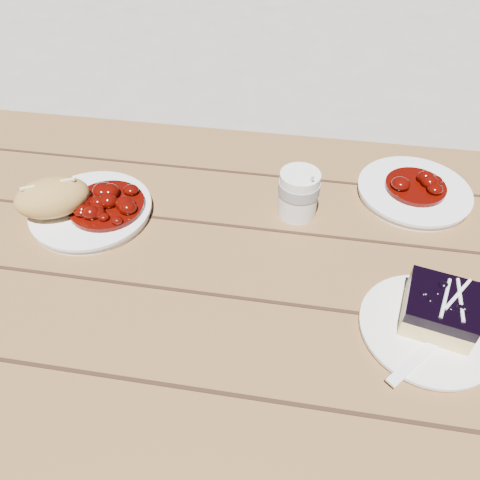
# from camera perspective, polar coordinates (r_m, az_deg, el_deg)

# --- Properties ---
(ground) EXTENTS (60.00, 60.00, 0.00)m
(ground) POSITION_cam_1_polar(r_m,az_deg,el_deg) (1.45, -6.23, -22.34)
(ground) COLOR gray
(ground) RESTS_ON ground
(picnic_table) EXTENTS (2.00, 1.55, 0.75)m
(picnic_table) POSITION_cam_1_polar(r_m,az_deg,el_deg) (0.94, -9.01, -8.09)
(picnic_table) COLOR brown
(picnic_table) RESTS_ON ground
(main_plate) EXTENTS (0.21, 0.21, 0.02)m
(main_plate) POSITION_cam_1_polar(r_m,az_deg,el_deg) (0.91, -17.63, 3.40)
(main_plate) COLOR white
(main_plate) RESTS_ON picnic_table
(goulash_stew) EXTENTS (0.14, 0.14, 0.04)m
(goulash_stew) POSITION_cam_1_polar(r_m,az_deg,el_deg) (0.88, -16.13, 4.86)
(goulash_stew) COLOR #490602
(goulash_stew) RESTS_ON main_plate
(bread_roll) EXTENTS (0.15, 0.14, 0.07)m
(bread_roll) POSITION_cam_1_polar(r_m,az_deg,el_deg) (0.89, -21.89, 4.84)
(bread_roll) COLOR #B48A45
(bread_roll) RESTS_ON main_plate
(dessert_plate) EXTENTS (0.19, 0.19, 0.01)m
(dessert_plate) POSITION_cam_1_polar(r_m,az_deg,el_deg) (0.74, 21.90, -10.02)
(dessert_plate) COLOR white
(dessert_plate) RESTS_ON picnic_table
(blueberry_cake) EXTENTS (0.11, 0.11, 0.06)m
(blueberry_cake) POSITION_cam_1_polar(r_m,az_deg,el_deg) (0.73, 23.17, -7.67)
(blueberry_cake) COLOR #F4D585
(blueberry_cake) RESTS_ON dessert_plate
(fork_dessert) EXTENTS (0.13, 0.14, 0.00)m
(fork_dessert) POSITION_cam_1_polar(r_m,az_deg,el_deg) (0.70, 20.98, -13.18)
(fork_dessert) COLOR white
(fork_dessert) RESTS_ON dessert_plate
(coffee_cup) EXTENTS (0.07, 0.07, 0.09)m
(coffee_cup) POSITION_cam_1_polar(r_m,az_deg,el_deg) (0.85, 7.13, 5.60)
(coffee_cup) COLOR white
(coffee_cup) RESTS_ON picnic_table
(second_plate) EXTENTS (0.21, 0.21, 0.02)m
(second_plate) POSITION_cam_1_polar(r_m,az_deg,el_deg) (0.96, 20.41, 5.50)
(second_plate) COLOR white
(second_plate) RESTS_ON picnic_table
(second_stew) EXTENTS (0.11, 0.11, 0.04)m
(second_stew) POSITION_cam_1_polar(r_m,az_deg,el_deg) (0.95, 20.84, 6.85)
(second_stew) COLOR #490602
(second_stew) RESTS_ON second_plate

